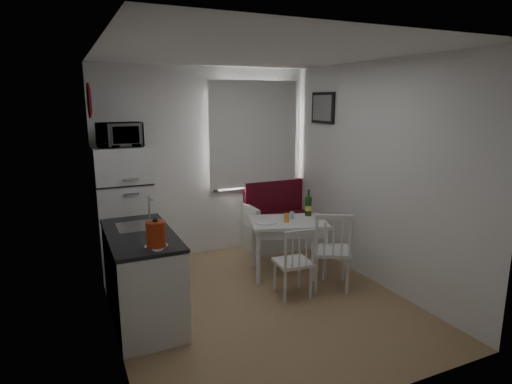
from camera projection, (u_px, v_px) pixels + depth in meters
floor at (259, 301)px, 4.67m from camera, size 3.00×3.50×0.02m
ceiling at (259, 53)px, 4.12m from camera, size 3.00×3.50×0.02m
wall_back at (206, 163)px, 5.95m from camera, size 3.00×0.02×2.60m
wall_front at (370, 231)px, 2.85m from camera, size 3.00×0.02×2.60m
wall_left at (106, 199)px, 3.79m from camera, size 0.02×3.50×2.60m
wall_right at (374, 174)px, 5.01m from camera, size 0.02×3.50×2.60m
window at (252, 138)px, 6.14m from camera, size 1.22×0.06×1.47m
curtain at (254, 135)px, 6.07m from camera, size 1.35×0.02×1.50m
kitchen_counter at (142, 276)px, 4.23m from camera, size 0.62×1.32×1.16m
wall_sign at (90, 100)px, 4.91m from camera, size 0.03×0.40×0.40m
picture_frame at (323, 108)px, 5.82m from camera, size 0.04×0.52×0.42m
bench at (289, 224)px, 6.44m from camera, size 1.37×0.53×0.98m
dining_table at (288, 227)px, 5.31m from camera, size 1.08×0.90×0.69m
chair_left at (297, 255)px, 4.65m from camera, size 0.41×0.39×0.43m
chair_right at (336, 243)px, 4.83m from camera, size 0.58×0.59×0.50m
fridge at (124, 212)px, 5.26m from camera, size 0.65×0.65×1.61m
microwave at (119, 135)px, 5.02m from camera, size 0.51×0.35×0.28m
kettle at (156, 234)px, 3.65m from camera, size 0.20×0.20×0.27m
wine_bottle at (309, 203)px, 5.49m from camera, size 0.09×0.09×0.34m
drinking_glass_orange at (287, 218)px, 5.22m from camera, size 0.06×0.06×0.11m
drinking_glass_blue at (292, 215)px, 5.36m from camera, size 0.06×0.06×0.09m
plate at (266, 222)px, 5.19m from camera, size 0.26×0.26×0.02m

